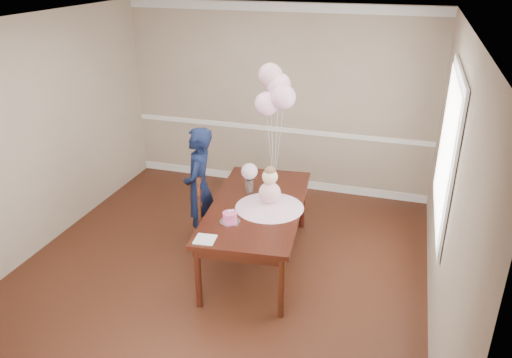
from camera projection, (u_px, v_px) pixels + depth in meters
name	position (u px, v px, depth m)	size (l,w,h in m)	color
floor	(219.00, 273.00, 5.62)	(4.50, 5.00, 0.00)	black
ceiling	(209.00, 24.00, 4.51)	(4.50, 5.00, 0.02)	white
wall_back	(278.00, 100.00, 7.24)	(4.50, 0.02, 2.70)	gray
wall_front	(56.00, 318.00, 2.88)	(4.50, 0.02, 2.70)	gray
wall_left	(30.00, 140.00, 5.67)	(0.02, 5.00, 2.70)	gray
wall_right	(449.00, 190.00, 4.46)	(0.02, 5.00, 2.70)	gray
chair_rail_trim	(277.00, 129.00, 7.42)	(4.50, 0.02, 0.07)	white
crown_molding	(279.00, 7.00, 6.71)	(4.50, 0.02, 0.12)	silver
baseboard_trim	(276.00, 181.00, 7.76)	(4.50, 0.02, 0.12)	white
window_frame	(448.00, 150.00, 4.82)	(0.02, 1.66, 1.56)	white
window_blinds	(446.00, 150.00, 4.82)	(0.01, 1.50, 1.40)	white
dining_table_top	(257.00, 206.00, 5.54)	(0.99, 1.99, 0.05)	black
table_apron	(257.00, 212.00, 5.57)	(0.89, 1.89, 0.10)	black
table_leg_fl	(198.00, 277.00, 4.95)	(0.07, 0.07, 0.70)	black
table_leg_fr	(281.00, 287.00, 4.80)	(0.07, 0.07, 0.70)	black
table_leg_bl	(239.00, 197.00, 6.59)	(0.07, 0.07, 0.70)	black
table_leg_br	(302.00, 203.00, 6.44)	(0.07, 0.07, 0.70)	black
baby_skirt	(270.00, 203.00, 5.44)	(0.75, 0.75, 0.10)	#E4A8C6
baby_torso	(270.00, 193.00, 5.39)	(0.24, 0.24, 0.24)	pink
baby_head	(270.00, 177.00, 5.31)	(0.17, 0.17, 0.17)	#FED9AF
baby_hair	(270.00, 172.00, 5.28)	(0.12, 0.12, 0.12)	brown
cake_platter	(230.00, 221.00, 5.16)	(0.22, 0.22, 0.01)	silver
birthday_cake	(230.00, 217.00, 5.14)	(0.15, 0.15, 0.10)	#DA4481
cake_flower_a	(230.00, 211.00, 5.12)	(0.03, 0.03, 0.03)	white
cake_flower_b	(233.00, 211.00, 5.13)	(0.03, 0.03, 0.03)	silver
rose_vase_near	(249.00, 185.00, 5.79)	(0.10, 0.10, 0.16)	silver
roses_near	(249.00, 171.00, 5.72)	(0.19, 0.19, 0.19)	beige
napkin	(205.00, 239.00, 4.84)	(0.20, 0.20, 0.01)	silver
balloon_weight	(274.00, 184.00, 6.00)	(0.04, 0.04, 0.02)	#BCBCC1
balloon_a	(266.00, 104.00, 5.61)	(0.28, 0.28, 0.28)	#FFB4D4
balloon_b	(283.00, 97.00, 5.49)	(0.28, 0.28, 0.28)	#F0AACD
balloon_c	(279.00, 85.00, 5.60)	(0.28, 0.28, 0.28)	#F5ADCB
balloon_d	(270.00, 75.00, 5.59)	(0.28, 0.28, 0.28)	#DA9AA5
balloon_ribbon_a	(270.00, 151.00, 5.83)	(0.00, 0.00, 0.83)	white
balloon_ribbon_b	(278.00, 148.00, 5.77)	(0.00, 0.00, 0.93)	white
balloon_ribbon_c	(276.00, 142.00, 5.83)	(0.00, 0.00, 1.03)	white
balloon_ribbon_d	(272.00, 138.00, 5.83)	(0.00, 0.00, 1.13)	white
dining_chair_seat	(219.00, 215.00, 5.94)	(0.43, 0.43, 0.05)	#33100E
chair_leg_fl	(203.00, 239.00, 5.88)	(0.04, 0.04, 0.42)	#37140F
chair_leg_fr	(232.00, 240.00, 5.86)	(0.04, 0.04, 0.42)	black
chair_leg_bl	(207.00, 224.00, 6.20)	(0.04, 0.04, 0.42)	#321B0D
chair_leg_br	(235.00, 225.00, 6.18)	(0.04, 0.04, 0.42)	#3A1A0F
chair_back_post_l	(199.00, 200.00, 5.67)	(0.04, 0.04, 0.55)	#3E1E11
chair_back_post_r	(204.00, 187.00, 5.99)	(0.04, 0.04, 0.55)	#3C1610
chair_slat_low	(202.00, 202.00, 5.88)	(0.03, 0.39, 0.05)	#3B1C10
chair_slat_mid	(201.00, 191.00, 5.82)	(0.03, 0.39, 0.05)	#35110E
chair_slat_top	(201.00, 178.00, 5.75)	(0.03, 0.39, 0.05)	#35160E
woman	(199.00, 188.00, 5.91)	(0.54, 0.36, 1.50)	black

